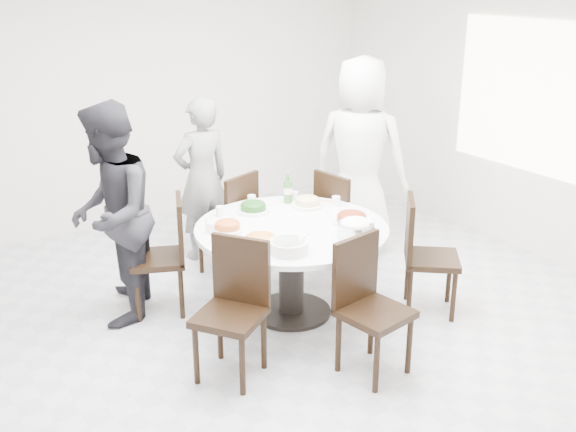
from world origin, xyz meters
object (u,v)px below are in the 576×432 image
diner_left (111,215)px  rice_bowl (356,231)px  chair_n (227,223)px  chair_se (432,256)px  soup_bowl (289,246)px  chair_sw (229,313)px  chair_ne (346,221)px  dining_table (291,271)px  chair_nw (158,256)px  diner_middle (202,179)px  diner_right (360,156)px  beverage_bottle (288,189)px  chair_s (375,310)px

diner_left → rice_bowl: size_ratio=6.30×
chair_n → chair_se: size_ratio=1.00×
chair_se → soup_bowl: bearing=122.8°
chair_n → chair_sw: 1.72m
chair_sw → rice_bowl: (1.10, 0.07, 0.33)m
chair_ne → diner_left: bearing=74.8°
dining_table → chair_nw: 1.07m
chair_n → chair_nw: 0.90m
chair_nw → diner_left: diner_left is taller
diner_middle → soup_bowl: bearing=79.8°
chair_ne → diner_middle: bearing=35.5°
diner_right → chair_n: bearing=46.6°
chair_nw → diner_left: 0.51m
chair_se → beverage_bottle: (-0.69, 1.05, 0.40)m
rice_bowl → soup_bowl: (-0.55, 0.05, -0.02)m
chair_nw → rice_bowl: 1.60m
chair_ne → chair_sw: (-1.71, -0.99, 0.00)m
diner_left → beverage_bottle: bearing=109.6°
diner_left → soup_bowl: (0.90, -1.11, -0.07)m
diner_left → beverage_bottle: (1.47, -0.21, 0.01)m
chair_s → rice_bowl: bearing=55.8°
chair_se → rice_bowl: (-0.70, 0.10, 0.33)m
chair_n → soup_bowl: size_ratio=3.44×
chair_ne → chair_nw: bearing=76.2°
chair_sw → rice_bowl: bearing=58.4°
rice_bowl → beverage_bottle: bearing=89.0°
chair_s → chair_sw: bearing=140.4°
chair_s → chair_se: bearing=15.7°
chair_sw → diner_left: bearing=160.8°
diner_left → chair_ne: bearing=110.9°
diner_right → chair_s: bearing=109.0°
diner_right → beverage_bottle: 1.08m
beverage_bottle → chair_nw: bearing=173.7°
chair_ne → chair_se: bearing=176.5°
chair_s → chair_ne: bearing=49.7°
chair_ne → chair_se: 1.02m
diner_middle → diner_left: bearing=30.1°
chair_sw → chair_nw: bearing=146.5°
chair_sw → soup_bowl: (0.54, 0.12, 0.32)m
chair_se → soup_bowl: 1.31m
chair_ne → beverage_bottle: (-0.60, 0.04, 0.40)m
chair_nw → chair_s: 1.86m
dining_table → chair_ne: (0.88, 0.46, 0.10)m
chair_sw → rice_bowl: 1.15m
chair_nw → diner_middle: 1.18m
chair_ne → rice_bowl: chair_ne is taller
chair_sw → chair_se: same height
chair_se → beverage_bottle: 1.32m
chair_s → beverage_bottle: size_ratio=3.78×
diner_right → beverage_bottle: bearing=71.7°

